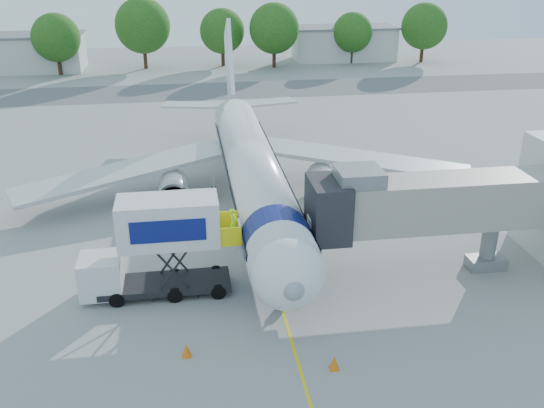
{
  "coord_description": "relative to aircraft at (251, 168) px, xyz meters",
  "views": [
    {
      "loc": [
        -4.47,
        -35.97,
        17.48
      ],
      "look_at": [
        0.42,
        -3.14,
        3.2
      ],
      "focal_mm": 40.0,
      "sensor_mm": 36.0,
      "label": 1
    }
  ],
  "objects": [
    {
      "name": "jet_bridge",
      "position": [
        7.99,
        -11.12,
        1.39
      ],
      "size": [
        13.9,
        3.2,
        6.6
      ],
      "color": "#A2988A",
      "rests_on": "ground"
    },
    {
      "name": "outbuilding_left",
      "position": [
        -28.0,
        55.88,
        -0.29
      ],
      "size": [
        18.4,
        8.4,
        5.3
      ],
      "color": "beige",
      "rests_on": "ground"
    },
    {
      "name": "tree_g",
      "position": [
        33.84,
        53.96,
        2.62
      ],
      "size": [
        7.2,
        7.2,
        9.17
      ],
      "color": "#382314",
      "rests_on": "ground"
    },
    {
      "name": "tree_c",
      "position": [
        -9.78,
        54.82,
        3.37
      ],
      "size": [
        8.16,
        8.16,
        10.4
      ],
      "color": "#382314",
      "rests_on": "ground"
    },
    {
      "name": "safety_cone_b",
      "position": [
        -4.99,
        -16.89,
        -2.62
      ],
      "size": [
        0.43,
        0.43,
        0.69
      ],
      "color": "orange",
      "rests_on": "ground"
    },
    {
      "name": "aircraft",
      "position": [
        0.0,
        0.0,
        0.0
      ],
      "size": [
        34.17,
        37.73,
        11.35
      ],
      "color": "white",
      "rests_on": "ground"
    },
    {
      "name": "outbuilding_right",
      "position": [
        22.0,
        57.88,
        -0.29
      ],
      "size": [
        16.4,
        7.4,
        5.3
      ],
      "color": "beige",
      "rests_on": "ground"
    },
    {
      "name": "ground_tug",
      "position": [
        3.15,
        -19.66,
        -2.23
      ],
      "size": [
        3.66,
        2.33,
        1.36
      ],
      "rotation": [
        0.0,
        0.0,
        0.18
      ],
      "color": "silver",
      "rests_on": "ground"
    },
    {
      "name": "guidance_line",
      "position": [
        0.0,
        -4.12,
        -2.94
      ],
      "size": [
        0.15,
        70.0,
        0.01
      ],
      "primitive_type": "cube",
      "color": "yellow",
      "rests_on": "ground"
    },
    {
      "name": "catering_hiloader",
      "position": [
        -6.27,
        -11.12,
        -0.19
      ],
      "size": [
        8.5,
        2.44,
        5.5
      ],
      "color": "black",
      "rests_on": "ground"
    },
    {
      "name": "taxiway_strip",
      "position": [
        0.0,
        37.88,
        -2.94
      ],
      "size": [
        120.0,
        10.0,
        0.01
      ],
      "primitive_type": "cube",
      "color": "#59595B",
      "rests_on": "ground"
    },
    {
      "name": "safety_cone_a",
      "position": [
        1.51,
        -18.78,
        -2.6
      ],
      "size": [
        0.45,
        0.45,
        0.72
      ],
      "color": "orange",
      "rests_on": "ground"
    },
    {
      "name": "tree_d",
      "position": [
        2.05,
        55.24,
        2.31
      ],
      "size": [
        6.8,
        6.8,
        8.67
      ],
      "color": "#382314",
      "rests_on": "ground"
    },
    {
      "name": "tree_f",
      "position": [
        22.41,
        54.59,
        1.82
      ],
      "size": [
        6.17,
        6.17,
        7.86
      ],
      "color": "#382314",
      "rests_on": "ground"
    },
    {
      "name": "tree_e",
      "position": [
        9.7,
        52.74,
        2.87
      ],
      "size": [
        7.52,
        7.52,
        9.58
      ],
      "color": "#382314",
      "rests_on": "ground"
    },
    {
      "name": "tree_b",
      "position": [
        -21.82,
        51.68,
        2.32
      ],
      "size": [
        6.81,
        6.81,
        8.68
      ],
      "color": "#382314",
      "rests_on": "ground"
    },
    {
      "name": "ground",
      "position": [
        0.0,
        -4.12,
        -2.95
      ],
      "size": [
        160.0,
        160.0,
        0.0
      ],
      "primitive_type": "plane",
      "color": "gray",
      "rests_on": "ground"
    }
  ]
}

